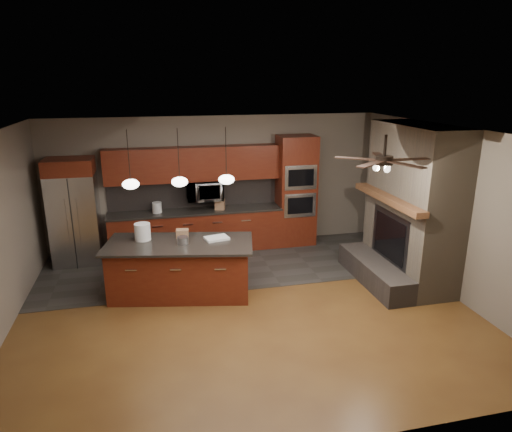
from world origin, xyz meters
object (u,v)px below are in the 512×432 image
object	(u,v)px
counter_bucket	(157,208)
cardboard_box	(182,233)
refrigerator	(74,212)
counter_box	(220,204)
paint_tray	(217,238)
microwave	(204,190)
kitchen_island	(180,268)
white_bucket	(143,232)
oven_tower	(296,191)
paint_can	(183,240)

from	to	relation	value
counter_bucket	cardboard_box	bearing A→B (deg)	-77.09
cardboard_box	counter_bucket	size ratio (longest dim) A/B	0.97
refrigerator	cardboard_box	size ratio (longest dim) A/B	9.96
cardboard_box	counter_box	distance (m)	1.85
paint_tray	counter_box	world-z (taller)	counter_box
microwave	kitchen_island	xyz separation A→B (m)	(-0.68, -2.01, -0.84)
microwave	white_bucket	size ratio (longest dim) A/B	2.56
oven_tower	paint_tray	world-z (taller)	oven_tower
paint_can	counter_box	world-z (taller)	counter_box
counter_box	refrigerator	bearing A→B (deg)	-161.09
oven_tower	cardboard_box	bearing A→B (deg)	-147.23
refrigerator	kitchen_island	xyz separation A→B (m)	(1.87, -1.88, -0.58)
oven_tower	counter_bucket	distance (m)	2.97
oven_tower	white_bucket	size ratio (longest dim) A/B	8.32
refrigerator	paint_tray	size ratio (longest dim) A/B	5.42
microwave	counter_bucket	size ratio (longest dim) A/B	3.37
refrigerator	counter_box	xyz separation A→B (m)	(2.86, 0.03, -0.03)
oven_tower	paint_can	bearing A→B (deg)	-142.28
refrigerator	paint_can	bearing A→B (deg)	-45.03
kitchen_island	paint_tray	size ratio (longest dim) A/B	6.73
paint_can	cardboard_box	bearing A→B (deg)	86.66
kitchen_island	counter_box	world-z (taller)	counter_box
white_bucket	oven_tower	bearing A→B (deg)	27.14
white_bucket	paint_tray	xyz separation A→B (m)	(1.21, -0.25, -0.12)
microwave	counter_bucket	xyz separation A→B (m)	(-0.99, -0.05, -0.29)
white_bucket	paint_tray	bearing A→B (deg)	-11.81
refrigerator	paint_tray	world-z (taller)	refrigerator
oven_tower	white_bucket	bearing A→B (deg)	-152.86
oven_tower	kitchen_island	xyz separation A→B (m)	(-2.66, -1.95, -0.73)
paint_tray	microwave	bearing A→B (deg)	76.10
microwave	paint_can	distance (m)	2.18
kitchen_island	counter_bucket	xyz separation A→B (m)	(-0.30, 1.96, 0.54)
paint_tray	refrigerator	bearing A→B (deg)	131.28
paint_can	refrigerator	bearing A→B (deg)	134.97
cardboard_box	kitchen_island	bearing A→B (deg)	-100.00
refrigerator	paint_tray	xyz separation A→B (m)	(2.51, -1.84, -0.10)
white_bucket	cardboard_box	world-z (taller)	white_bucket
kitchen_island	counter_bucket	world-z (taller)	counter_bucket
cardboard_box	counter_bucket	bearing A→B (deg)	108.27
refrigerator	counter_bucket	world-z (taller)	refrigerator
counter_bucket	counter_box	xyz separation A→B (m)	(1.29, -0.05, 0.00)
cardboard_box	counter_box	bearing A→B (deg)	66.14
refrigerator	microwave	bearing A→B (deg)	2.94
cardboard_box	paint_tray	bearing A→B (deg)	-19.24
oven_tower	cardboard_box	xyz separation A→B (m)	(-2.58, -1.66, -0.20)
oven_tower	white_bucket	xyz separation A→B (m)	(-3.24, -1.66, -0.13)
oven_tower	microwave	bearing A→B (deg)	178.34
cardboard_box	counter_box	size ratio (longest dim) A/B	0.96
microwave	white_bucket	bearing A→B (deg)	-126.33
paint_can	cardboard_box	world-z (taller)	cardboard_box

